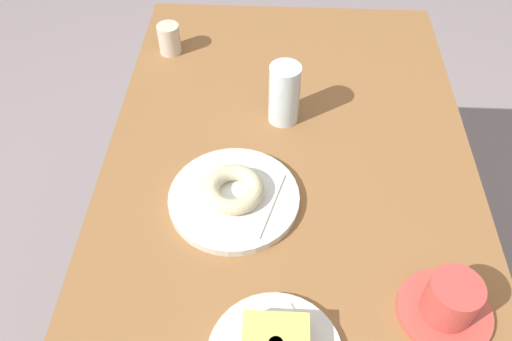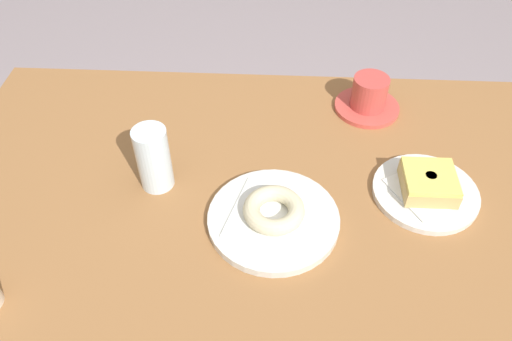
{
  "view_description": "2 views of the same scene",
  "coord_description": "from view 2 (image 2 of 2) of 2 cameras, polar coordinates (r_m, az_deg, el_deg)",
  "views": [
    {
      "loc": [
        -0.59,
        0.03,
        1.44
      ],
      "look_at": [
        0.02,
        0.06,
        0.75
      ],
      "focal_mm": 36.19,
      "sensor_mm": 36.0,
      "label": 1
    },
    {
      "loc": [
        -0.02,
        0.67,
        1.42
      ],
      "look_at": [
        0.01,
        0.01,
        0.76
      ],
      "focal_mm": 35.42,
      "sensor_mm": 36.0,
      "label": 2
    }
  ],
  "objects": [
    {
      "name": "plate_glazed_square",
      "position": [
        0.99,
        18.57,
        -2.35
      ],
      "size": [
        0.2,
        0.2,
        0.01
      ],
      "primitive_type": "cylinder",
      "color": "silver",
      "rests_on": "table"
    },
    {
      "name": "donut_glazed_square",
      "position": [
        0.97,
        18.94,
        -1.25
      ],
      "size": [
        0.1,
        0.1,
        0.04
      ],
      "color": "tan",
      "rests_on": "napkin_glazed_square"
    },
    {
      "name": "water_glass",
      "position": [
        0.94,
        -11.5,
        1.34
      ],
      "size": [
        0.06,
        0.06,
        0.13
      ],
      "primitive_type": "cylinder",
      "color": "silver",
      "rests_on": "table"
    },
    {
      "name": "table",
      "position": [
        1.02,
        0.64,
        -3.79
      ],
      "size": [
        1.25,
        0.71,
        0.71
      ],
      "color": "#956338",
      "rests_on": "ground_plane"
    },
    {
      "name": "donut_sugar_ring",
      "position": [
        0.88,
        2.02,
        -4.46
      ],
      "size": [
        0.11,
        0.11,
        0.03
      ],
      "primitive_type": "torus",
      "color": "beige",
      "rests_on": "napkin_sugar_ring"
    },
    {
      "name": "plate_sugar_ring",
      "position": [
        0.9,
        1.98,
        -5.52
      ],
      "size": [
        0.23,
        0.23,
        0.02
      ],
      "primitive_type": "cylinder",
      "color": "silver",
      "rests_on": "table"
    },
    {
      "name": "napkin_sugar_ring",
      "position": [
        0.89,
        2.0,
        -5.14
      ],
      "size": [
        0.18,
        0.18,
        0.0
      ],
      "primitive_type": "cube",
      "rotation": [
        0.0,
        0.0,
        -0.28
      ],
      "color": "white",
      "rests_on": "plate_sugar_ring"
    },
    {
      "name": "coffee_cup",
      "position": [
        1.14,
        12.61,
        8.15
      ],
      "size": [
        0.14,
        0.14,
        0.08
      ],
      "color": "#CE4C42",
      "rests_on": "table"
    },
    {
      "name": "napkin_glazed_square",
      "position": [
        0.99,
        18.67,
        -2.06
      ],
      "size": [
        0.16,
        0.16,
        0.0
      ],
      "primitive_type": "cube",
      "rotation": [
        0.0,
        0.0,
        0.53
      ],
      "color": "white",
      "rests_on": "plate_glazed_square"
    }
  ]
}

